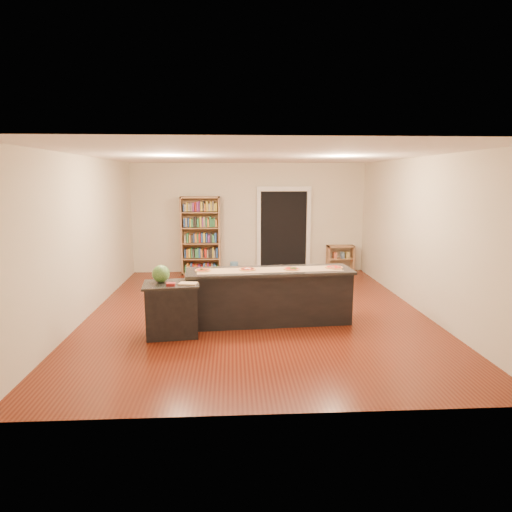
{
  "coord_description": "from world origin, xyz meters",
  "views": [
    {
      "loc": [
        -0.43,
        -7.55,
        2.41
      ],
      "look_at": [
        0.0,
        0.2,
        1.0
      ],
      "focal_mm": 30.0,
      "sensor_mm": 36.0,
      "label": 1
    }
  ],
  "objects": [
    {
      "name": "pizza_a",
      "position": [
        -0.92,
        -0.65,
        0.93
      ],
      "size": [
        0.27,
        0.27,
        0.02
      ],
      "color": "tan",
      "rests_on": "kitchen_island"
    },
    {
      "name": "package_red",
      "position": [
        -1.36,
        -1.29,
        0.85
      ],
      "size": [
        0.13,
        0.09,
        0.05
      ],
      "primitive_type": "cube",
      "rotation": [
        0.0,
        0.0,
        0.03
      ],
      "color": "maroon",
      "rests_on": "side_counter"
    },
    {
      "name": "bookshelf",
      "position": [
        -1.24,
        3.28,
        0.98
      ],
      "size": [
        0.98,
        0.35,
        1.97
      ],
      "primitive_type": "cube",
      "color": "#A57750",
      "rests_on": "ground"
    },
    {
      "name": "room",
      "position": [
        0.0,
        0.0,
        1.4
      ],
      "size": [
        6.0,
        7.0,
        2.8
      ],
      "color": "beige",
      "rests_on": "ground"
    },
    {
      "name": "pizza_c",
      "position": [
        0.55,
        -0.62,
        0.93
      ],
      "size": [
        0.28,
        0.28,
        0.02
      ],
      "color": "tan",
      "rests_on": "kitchen_island"
    },
    {
      "name": "kraft_paper",
      "position": [
        0.18,
        -0.63,
        0.91
      ],
      "size": [
        2.42,
        0.59,
        0.0
      ],
      "primitive_type": "cube",
      "rotation": [
        0.0,
        0.0,
        0.07
      ],
      "color": "#9D7851",
      "rests_on": "kitchen_island"
    },
    {
      "name": "waste_bin",
      "position": [
        -0.4,
        3.2,
        0.15
      ],
      "size": [
        0.21,
        0.21,
        0.3
      ],
      "primitive_type": "cylinder",
      "color": "#5C9ACD",
      "rests_on": "ground"
    },
    {
      "name": "pizza_b",
      "position": [
        -0.19,
        -0.61,
        0.93
      ],
      "size": [
        0.29,
        0.29,
        0.02
      ],
      "color": "tan",
      "rests_on": "kitchen_island"
    },
    {
      "name": "side_counter",
      "position": [
        -1.38,
        -1.13,
        0.42
      ],
      "size": [
        0.84,
        0.61,
        0.83
      ],
      "rotation": [
        0.0,
        0.0,
        0.12
      ],
      "color": "black",
      "rests_on": "ground"
    },
    {
      "name": "doorway",
      "position": [
        0.9,
        3.46,
        1.2
      ],
      "size": [
        1.4,
        0.09,
        2.21
      ],
      "color": "black",
      "rests_on": "room"
    },
    {
      "name": "cutting_board",
      "position": [
        -1.11,
        -1.2,
        0.84
      ],
      "size": [
        0.29,
        0.22,
        0.02
      ],
      "primitive_type": "cube",
      "rotation": [
        0.0,
        0.0,
        -0.16
      ],
      "color": "tan",
      "rests_on": "side_counter"
    },
    {
      "name": "package_teal",
      "position": [
        -1.05,
        -0.94,
        0.86
      ],
      "size": [
        0.15,
        0.15,
        0.06
      ],
      "primitive_type": "cylinder",
      "color": "#195966",
      "rests_on": "side_counter"
    },
    {
      "name": "kitchen_island",
      "position": [
        0.18,
        -0.6,
        0.46
      ],
      "size": [
        2.77,
        0.75,
        0.91
      ],
      "rotation": [
        0.0,
        0.0,
        0.07
      ],
      "color": "black",
      "rests_on": "ground"
    },
    {
      "name": "watermelon",
      "position": [
        -1.54,
        -1.07,
        0.97
      ],
      "size": [
        0.27,
        0.27,
        0.27
      ],
      "primitive_type": "sphere",
      "color": "#144214",
      "rests_on": "side_counter"
    },
    {
      "name": "low_shelf",
      "position": [
        2.38,
        3.3,
        0.35
      ],
      "size": [
        0.69,
        0.3,
        0.69
      ],
      "primitive_type": "cube",
      "color": "#A57750",
      "rests_on": "ground"
    },
    {
      "name": "pizza_d",
      "position": [
        1.28,
        -0.54,
        0.93
      ],
      "size": [
        0.3,
        0.3,
        0.02
      ],
      "color": "tan",
      "rests_on": "kitchen_island"
    }
  ]
}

